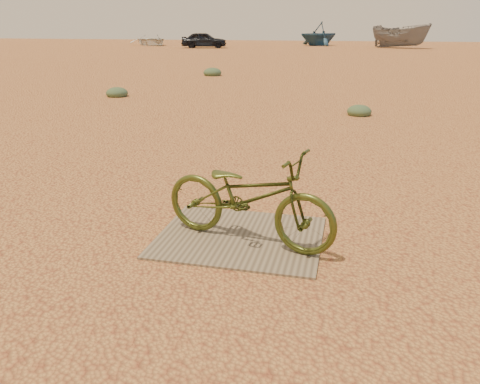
% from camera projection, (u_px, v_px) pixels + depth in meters
% --- Properties ---
extents(ground, '(120.00, 120.00, 0.00)m').
position_uv_depth(ground, '(201.00, 215.00, 5.25)').
color(ground, '#C88E49').
rests_on(ground, ground).
extents(plywood_board, '(1.61, 1.33, 0.02)m').
position_uv_depth(plywood_board, '(240.00, 237.00, 4.68)').
color(plywood_board, '#7F7057').
rests_on(plywood_board, ground).
extents(bicycle, '(1.85, 1.02, 0.92)m').
position_uv_depth(bicycle, '(248.00, 197.00, 4.41)').
color(bicycle, '#3D4718').
rests_on(bicycle, plywood_board).
extents(car, '(4.24, 2.27, 1.37)m').
position_uv_depth(car, '(204.00, 40.00, 42.19)').
color(car, black).
rests_on(car, ground).
extents(boat_near_left, '(6.02, 6.10, 1.04)m').
position_uv_depth(boat_near_left, '(151.00, 40.00, 47.42)').
color(boat_near_left, silver).
rests_on(boat_near_left, ground).
extents(boat_far_left, '(5.74, 5.73, 2.29)m').
position_uv_depth(boat_far_left, '(319.00, 34.00, 46.48)').
color(boat_far_left, navy).
rests_on(boat_far_left, ground).
extents(boat_mid_right, '(5.74, 4.42, 2.10)m').
position_uv_depth(boat_mid_right, '(400.00, 36.00, 41.71)').
color(boat_mid_right, slate).
rests_on(boat_mid_right, ground).
extents(kale_a, '(0.64, 0.64, 0.35)m').
position_uv_depth(kale_a, '(117.00, 96.00, 13.87)').
color(kale_a, '#445E3F').
rests_on(kale_a, ground).
extents(kale_b, '(0.57, 0.57, 0.31)m').
position_uv_depth(kale_b, '(359.00, 115.00, 11.02)').
color(kale_b, '#445E3F').
rests_on(kale_b, ground).
extents(kale_c, '(0.75, 0.75, 0.41)m').
position_uv_depth(kale_c, '(212.00, 76.00, 19.53)').
color(kale_c, '#445E3F').
rests_on(kale_c, ground).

